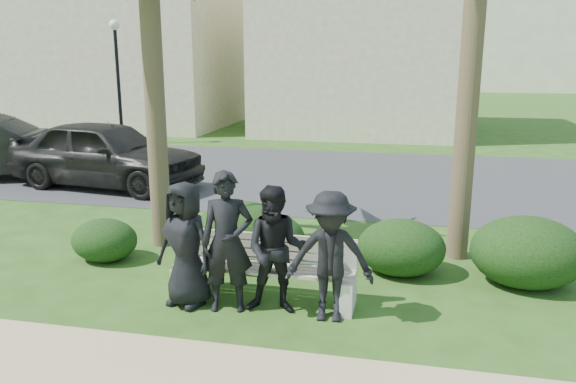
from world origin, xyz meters
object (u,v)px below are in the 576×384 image
man_c (276,250)px  park_bench (264,273)px  street_lamp (117,60)px  man_b (227,242)px  man_d (330,257)px  car_a (106,154)px  man_a (185,244)px

man_c → park_bench: bearing=124.2°
street_lamp → man_b: bearing=-56.8°
man_b → man_d: size_ratio=1.11×
man_c → car_a: bearing=128.9°
park_bench → man_b: man_b is taller
man_d → man_a: bearing=175.3°
park_bench → car_a: (-5.31, 5.49, 0.44)m
street_lamp → park_bench: 14.67m
street_lamp → car_a: bearing=-64.5°
man_b → man_d: bearing=-14.3°
man_b → car_a: size_ratio=0.37×
street_lamp → man_b: size_ratio=2.46×
man_b → man_c: size_ratio=1.10×
man_a → man_b: man_b is taller
man_c → car_a: 8.00m
man_a → car_a: car_a is taller
man_b → car_a: man_b is taller
street_lamp → man_a: (7.40, -12.11, -2.15)m
man_a → man_b: (0.55, -0.03, 0.08)m
man_a → man_c: bearing=18.7°
man_d → street_lamp: bearing=124.0°
man_c → car_a: car_a is taller
street_lamp → car_a: street_lamp is taller
man_d → man_c: bearing=170.2°
man_a → man_d: 1.81m
man_a → park_bench: bearing=35.9°
man_a → man_b: size_ratio=0.91×
park_bench → man_d: 1.05m
man_c → man_d: (0.67, -0.08, -0.00)m
street_lamp → man_d: 15.41m
park_bench → man_d: (0.89, -0.36, 0.42)m
park_bench → man_c: (0.23, -0.28, 0.42)m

